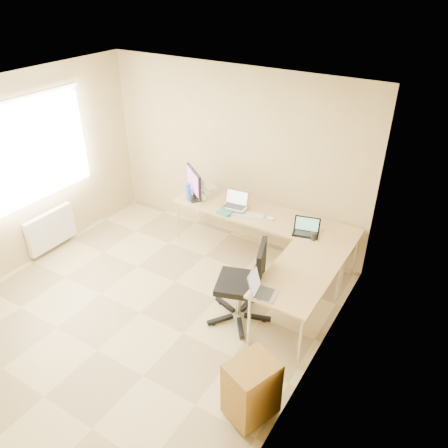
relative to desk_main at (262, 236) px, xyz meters
The scene contains 25 objects.
floor 2.02m from the desk_main, 111.40° to the right, with size 4.50×4.50×0.00m, color tan.
ceiling 2.99m from the desk_main, 111.40° to the right, with size 4.50×4.50×0.00m, color white.
wall_back 1.25m from the desk_main, 151.11° to the left, with size 4.50×4.50×0.00m, color tan.
wall_left 3.50m from the desk_main, 146.78° to the right, with size 4.50×4.50×0.00m, color tan.
wall_right 2.49m from the desk_main, 53.38° to the right, with size 4.50×4.50×0.00m, color tan.
desk_main is the anchor object (origin of this frame).
desk_return 1.40m from the desk_main, 45.73° to the right, with size 0.70×1.30×0.73m, color tan.
monitor 1.24m from the desk_main, behind, with size 0.56×0.18×0.48m, color black.
book_stack 0.63m from the desk_main, 155.20° to the right, with size 0.19×0.26×0.04m, color #2D7D74.
laptop_center 0.67m from the desk_main, 166.09° to the right, with size 0.35×0.27×0.23m, color #ABABAD.
laptop_black 0.86m from the desk_main, 13.55° to the right, with size 0.33×0.24×0.21m, color black.
keyboard 0.43m from the desk_main, 141.92° to the right, with size 0.46×0.13×0.02m, color beige.
mouse 0.42m from the desk_main, 25.66° to the right, with size 0.11×0.07×0.04m, color white.
mug 1.02m from the desk_main, behind, with size 0.09×0.09×0.09m, color white.
cd_stack 0.68m from the desk_main, 166.87° to the right, with size 0.12×0.12×0.03m, color silver.
water_bottle 1.25m from the desk_main, 169.82° to the right, with size 0.08×0.08×0.28m, color blue.
papers 1.19m from the desk_main, behind, with size 0.19×0.26×0.01m, color silver.
white_box 1.13m from the desk_main, 169.01° to the left, with size 0.24×0.18×0.09m, color silver.
desk_fan 1.23m from the desk_main, behind, with size 0.20×0.20×0.25m, color white.
black_cup 0.97m from the desk_main, 16.28° to the right, with size 0.06×0.06×0.11m, color #2A2727.
laptop_return 1.78m from the desk_main, 62.55° to the right, with size 0.26×0.33×0.22m, color silver.
office_chair 1.33m from the desk_main, 74.58° to the right, with size 0.65×0.65×1.09m, color black.
cabinet 2.62m from the desk_main, 64.59° to the right, with size 0.36×0.45×0.62m, color #90613A.
radiator 3.11m from the desk_main, 152.24° to the right, with size 0.09×0.80×0.55m, color white.
window 3.35m from the desk_main, 152.41° to the right, with size 0.10×1.80×1.40m, color white.
Camera 1 is at (3.05, -2.93, 3.74)m, focal length 35.11 mm.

